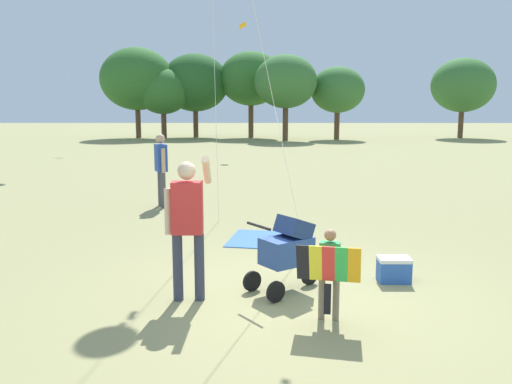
{
  "coord_description": "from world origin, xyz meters",
  "views": [
    {
      "loc": [
        -0.38,
        -6.82,
        2.52
      ],
      "look_at": [
        -0.43,
        0.57,
        1.3
      ],
      "focal_mm": 38.23,
      "sensor_mm": 36.0,
      "label": 1
    }
  ],
  "objects_px": {
    "person_adult_flyer": "(188,218)",
    "cooler_box": "(394,269)",
    "child_with_butterfly_kite": "(329,267)",
    "picnic_blanket": "(264,239)",
    "stroller": "(288,247)",
    "person_sitting_far": "(161,164)"
  },
  "relations": [
    {
      "from": "stroller",
      "to": "person_sitting_far",
      "type": "xyz_separation_m",
      "value": [
        -2.75,
        6.0,
        0.43
      ]
    },
    {
      "from": "stroller",
      "to": "picnic_blanket",
      "type": "distance_m",
      "value": 2.84
    },
    {
      "from": "child_with_butterfly_kite",
      "to": "person_adult_flyer",
      "type": "bearing_deg",
      "value": 158.7
    },
    {
      "from": "person_adult_flyer",
      "to": "cooler_box",
      "type": "xyz_separation_m",
      "value": [
        2.82,
        0.75,
        -0.91
      ]
    },
    {
      "from": "person_sitting_far",
      "to": "person_adult_flyer",
      "type": "bearing_deg",
      "value": -76.99
    },
    {
      "from": "child_with_butterfly_kite",
      "to": "person_sitting_far",
      "type": "bearing_deg",
      "value": 114.36
    },
    {
      "from": "picnic_blanket",
      "to": "cooler_box",
      "type": "distance_m",
      "value": 2.99
    },
    {
      "from": "person_adult_flyer",
      "to": "stroller",
      "type": "distance_m",
      "value": 1.42
    },
    {
      "from": "child_with_butterfly_kite",
      "to": "person_sitting_far",
      "type": "distance_m",
      "value": 7.72
    },
    {
      "from": "person_adult_flyer",
      "to": "person_sitting_far",
      "type": "relative_size",
      "value": 1.06
    },
    {
      "from": "person_sitting_far",
      "to": "picnic_blanket",
      "type": "distance_m",
      "value": 4.21
    },
    {
      "from": "child_with_butterfly_kite",
      "to": "cooler_box",
      "type": "distance_m",
      "value": 1.86
    },
    {
      "from": "picnic_blanket",
      "to": "child_with_butterfly_kite",
      "type": "bearing_deg",
      "value": -79.31
    },
    {
      "from": "person_adult_flyer",
      "to": "picnic_blanket",
      "type": "relative_size",
      "value": 1.42
    },
    {
      "from": "child_with_butterfly_kite",
      "to": "person_adult_flyer",
      "type": "distance_m",
      "value": 1.89
    },
    {
      "from": "person_adult_flyer",
      "to": "picnic_blanket",
      "type": "distance_m",
      "value": 3.44
    },
    {
      "from": "person_adult_flyer",
      "to": "cooler_box",
      "type": "relative_size",
      "value": 4.18
    },
    {
      "from": "child_with_butterfly_kite",
      "to": "person_adult_flyer",
      "type": "height_order",
      "value": "person_adult_flyer"
    },
    {
      "from": "cooler_box",
      "to": "person_adult_flyer",
      "type": "bearing_deg",
      "value": -165.18
    },
    {
      "from": "child_with_butterfly_kite",
      "to": "cooler_box",
      "type": "relative_size",
      "value": 2.42
    },
    {
      "from": "child_with_butterfly_kite",
      "to": "person_adult_flyer",
      "type": "relative_size",
      "value": 0.58
    },
    {
      "from": "stroller",
      "to": "child_with_butterfly_kite",
      "type": "bearing_deg",
      "value": -67.36
    }
  ]
}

